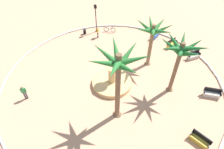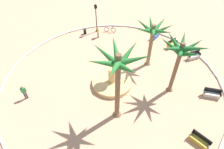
# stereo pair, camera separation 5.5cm
# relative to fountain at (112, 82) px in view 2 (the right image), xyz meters

# --- Properties ---
(ground_plane) EXTENTS (80.00, 80.00, 0.00)m
(ground_plane) POSITION_rel_fountain_xyz_m (-0.25, -0.53, -0.34)
(ground_plane) COLOR tan
(plaza_curb) EXTENTS (22.95, 22.95, 0.20)m
(plaza_curb) POSITION_rel_fountain_xyz_m (-0.25, -0.53, -0.24)
(plaza_curb) COLOR silver
(plaza_curb) RESTS_ON ground
(fountain) EXTENTS (4.08, 4.08, 2.51)m
(fountain) POSITION_rel_fountain_xyz_m (0.00, 0.00, 0.00)
(fountain) COLOR tan
(fountain) RESTS_ON ground
(palm_tree_near_fountain) EXTENTS (4.44, 4.54, 7.11)m
(palm_tree_near_fountain) POSITION_rel_fountain_xyz_m (1.07, 3.63, 5.21)
(palm_tree_near_fountain) COLOR brown
(palm_tree_near_fountain) RESTS_ON ground
(palm_tree_by_curb) EXTENTS (4.12, 4.03, 5.96)m
(palm_tree_by_curb) POSITION_rel_fountain_xyz_m (-5.06, 3.02, 4.40)
(palm_tree_by_curb) COLOR brown
(palm_tree_by_curb) RESTS_ON ground
(palm_tree_mid_plaza) EXTENTS (4.16, 4.17, 5.35)m
(palm_tree_mid_plaza) POSITION_rel_fountain_xyz_m (-5.17, -1.35, 3.81)
(palm_tree_mid_plaza) COLOR brown
(palm_tree_mid_plaza) RESTS_ON ground
(bench_east) EXTENTS (1.04, 1.67, 1.00)m
(bench_east) POSITION_rel_fountain_xyz_m (-3.84, 8.69, 0.00)
(bench_east) COLOR gold
(bench_east) RESTS_ON ground
(bench_west) EXTENTS (1.67, 0.90, 1.00)m
(bench_west) POSITION_rel_fountain_xyz_m (-9.73, -3.09, 0.00)
(bench_west) COLOR gold
(bench_west) RESTS_ON ground
(bench_north) EXTENTS (1.62, 0.58, 1.00)m
(bench_north) POSITION_rel_fountain_xyz_m (-10.67, -0.05, 0.00)
(bench_north) COLOR beige
(bench_north) RESTS_ON ground
(bench_southeast) EXTENTS (1.63, 1.25, 1.00)m
(bench_southeast) POSITION_rel_fountain_xyz_m (-8.89, -5.72, 0.00)
(bench_southeast) COLOR #335BA8
(bench_southeast) RESTS_ON ground
(bench_southwest) EXTENTS (1.58, 1.35, 1.00)m
(bench_southwest) POSITION_rel_fountain_xyz_m (-8.28, 5.38, 0.00)
(bench_southwest) COLOR beige
(bench_southwest) RESTS_ON ground
(lamppost) EXTENTS (0.32, 0.32, 4.06)m
(lamppost) POSITION_rel_fountain_xyz_m (-2.13, -10.44, 2.03)
(lamppost) COLOR black
(lamppost) RESTS_ON ground
(trash_bin) EXTENTS (0.46, 0.46, 0.73)m
(trash_bin) POSITION_rel_fountain_xyz_m (-0.36, -10.49, 0.04)
(trash_bin) COLOR black
(trash_bin) RESTS_ON ground
(bicycle_red_frame) EXTENTS (1.47, 0.99, 0.94)m
(bicycle_red_frame) POSITION_rel_fountain_xyz_m (-3.79, -9.57, 0.04)
(bicycle_red_frame) COLOR black
(bicycle_red_frame) RESTS_ON ground
(person_cyclist_helmet) EXTENTS (0.26, 0.52, 1.60)m
(person_cyclist_helmet) POSITION_rel_fountain_xyz_m (-1.75, -8.92, 0.55)
(person_cyclist_helmet) COLOR #33333D
(person_cyclist_helmet) RESTS_ON ground
(person_cyclist_photo) EXTENTS (0.52, 0.26, 1.70)m
(person_cyclist_photo) POSITION_rel_fountain_xyz_m (8.37, -1.53, 0.61)
(person_cyclist_photo) COLOR #33333D
(person_cyclist_photo) RESTS_ON ground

